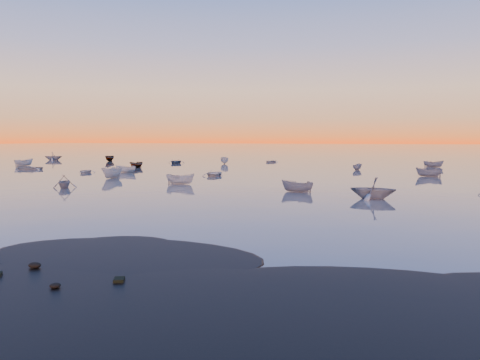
% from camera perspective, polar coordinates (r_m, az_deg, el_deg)
% --- Properties ---
extents(ground, '(600.00, 600.00, 0.00)m').
position_cam_1_polar(ground, '(120.13, 8.68, 2.53)').
color(ground, slate).
rests_on(ground, ground).
extents(mud_lobes, '(140.00, 6.00, 0.07)m').
position_cam_1_polar(mud_lobes, '(23.76, -22.40, -8.47)').
color(mud_lobes, black).
rests_on(mud_lobes, ground).
extents(moored_fleet, '(124.00, 58.00, 1.20)m').
position_cam_1_polar(moored_fleet, '(73.76, 4.29, 0.94)').
color(moored_fleet, silver).
rests_on(moored_fleet, ground).
extents(boat_near_center, '(1.69, 3.71, 1.26)m').
position_cam_1_polar(boat_near_center, '(55.47, -7.28, -0.50)').
color(boat_near_center, silver).
rests_on(boat_near_center, ground).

